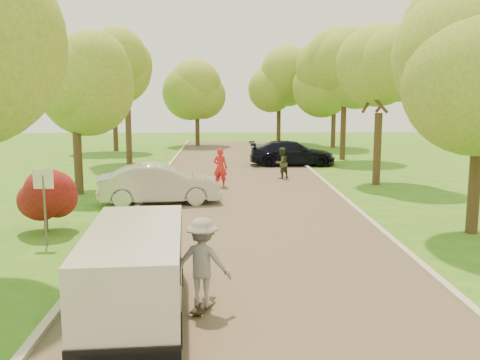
{
  "coord_description": "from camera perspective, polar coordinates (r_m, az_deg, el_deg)",
  "views": [
    {
      "loc": [
        -0.79,
        -10.74,
        4.19
      ],
      "look_at": [
        -0.25,
        7.41,
        1.3
      ],
      "focal_mm": 40.0,
      "sensor_mm": 36.0,
      "label": 1
    }
  ],
  "objects": [
    {
      "name": "tree_r_midb",
      "position": [
        25.83,
        15.14,
        10.26
      ],
      "size": [
        4.51,
        4.4,
        7.01
      ],
      "color": "#382619",
      "rests_on": "ground"
    },
    {
      "name": "longboard",
      "position": [
        10.82,
        -3.95,
        -13.2
      ],
      "size": [
        0.49,
        0.93,
        0.1
      ],
      "rotation": [
        0.0,
        0.0,
        2.85
      ],
      "color": "black",
      "rests_on": "ground"
    },
    {
      "name": "tree_bg_b",
      "position": [
        43.7,
        10.36,
        10.66
      ],
      "size": [
        5.12,
        5.0,
        7.95
      ],
      "color": "#382619",
      "rests_on": "ground"
    },
    {
      "name": "dark_sedan",
      "position": [
        32.31,
        5.57,
        2.88
      ],
      "size": [
        5.13,
        2.09,
        1.49
      ],
      "primitive_type": "imported",
      "rotation": [
        0.0,
        0.0,
        1.57
      ],
      "color": "black",
      "rests_on": "ground"
    },
    {
      "name": "street_sign",
      "position": [
        15.79,
        -20.19,
        -1.09
      ],
      "size": [
        0.55,
        0.06,
        2.17
      ],
      "color": "#59595E",
      "rests_on": "ground"
    },
    {
      "name": "tree_l_far",
      "position": [
        33.24,
        -11.63,
        11.06
      ],
      "size": [
        4.92,
        4.8,
        7.79
      ],
      "color": "#382619",
      "rests_on": "ground"
    },
    {
      "name": "person_olive",
      "position": [
        27.07,
        4.45,
        1.81
      ],
      "size": [
        0.98,
        0.95,
        1.59
      ],
      "primitive_type": "imported",
      "rotation": [
        0.0,
        0.0,
        3.79
      ],
      "color": "#313822",
      "rests_on": "ground"
    },
    {
      "name": "curb_right",
      "position": [
        19.79,
        12.5,
        -3.22
      ],
      "size": [
        0.18,
        60.0,
        0.12
      ],
      "primitive_type": "cube",
      "color": "#B2AD9E",
      "rests_on": "ground"
    },
    {
      "name": "tree_bg_d",
      "position": [
        47.02,
        4.47,
        10.38
      ],
      "size": [
        5.12,
        5.0,
        7.72
      ],
      "color": "#382619",
      "rests_on": "ground"
    },
    {
      "name": "red_shrub",
      "position": [
        17.43,
        -20.13,
        -1.73
      ],
      "size": [
        1.7,
        1.7,
        1.95
      ],
      "color": "#382619",
      "rests_on": "ground"
    },
    {
      "name": "ground",
      "position": [
        11.56,
        2.38,
        -12.21
      ],
      "size": [
        100.0,
        100.0,
        0.0
      ],
      "primitive_type": "plane",
      "color": "#306C19",
      "rests_on": "ground"
    },
    {
      "name": "curb_left",
      "position": [
        19.47,
        -11.34,
        -3.38
      ],
      "size": [
        0.18,
        60.0,
        0.12
      ],
      "primitive_type": "cube",
      "color": "#B2AD9E",
      "rests_on": "ground"
    },
    {
      "name": "silver_sedan",
      "position": [
        21.0,
        -8.56,
        -0.42
      ],
      "size": [
        4.88,
        2.26,
        1.55
      ],
      "primitive_type": "imported",
      "rotation": [
        0.0,
        0.0,
        1.71
      ],
      "color": "#B9B9BE",
      "rests_on": "ground"
    },
    {
      "name": "road",
      "position": [
        19.22,
        0.68,
        -3.53
      ],
      "size": [
        8.0,
        60.0,
        0.01
      ],
      "primitive_type": "cube",
      "color": "#4C4438",
      "rests_on": "ground"
    },
    {
      "name": "person_striped",
      "position": [
        24.53,
        -2.11,
        1.33
      ],
      "size": [
        0.75,
        0.59,
        1.8
      ],
      "primitive_type": "imported",
      "rotation": [
        0.0,
        0.0,
        2.86
      ],
      "color": "red",
      "rests_on": "ground"
    },
    {
      "name": "minivan",
      "position": [
        10.54,
        -11.12,
        -9.38
      ],
      "size": [
        2.08,
        4.63,
        1.68
      ],
      "rotation": [
        0.0,
        0.0,
        0.07
      ],
      "color": "silver",
      "rests_on": "ground"
    },
    {
      "name": "skateboarder",
      "position": [
        10.51,
        -4.0,
        -8.69
      ],
      "size": [
        1.27,
        0.95,
        1.75
      ],
      "primitive_type": "imported",
      "rotation": [
        0.0,
        0.0,
        2.85
      ],
      "color": "gray",
      "rests_on": "longboard"
    },
    {
      "name": "tree_bg_c",
      "position": [
        44.79,
        -4.35,
        10.08
      ],
      "size": [
        4.92,
        4.8,
        7.33
      ],
      "color": "#382619",
      "rests_on": "ground"
    },
    {
      "name": "tree_l_midb",
      "position": [
        23.53,
        -16.8,
        9.63
      ],
      "size": [
        4.3,
        4.2,
        6.62
      ],
      "color": "#382619",
      "rests_on": "ground"
    },
    {
      "name": "tree_bg_a",
      "position": [
        41.53,
        -13.03,
        10.36
      ],
      "size": [
        5.12,
        5.0,
        7.72
      ],
      "color": "#382619",
      "rests_on": "ground"
    },
    {
      "name": "tree_r_far",
      "position": [
        35.7,
        11.5,
        11.5
      ],
      "size": [
        5.33,
        5.2,
        8.34
      ],
      "color": "#382619",
      "rests_on": "ground"
    }
  ]
}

